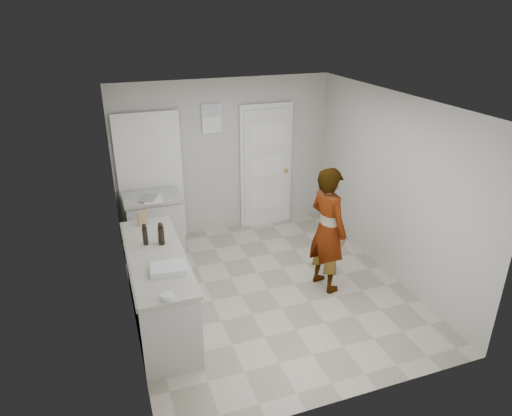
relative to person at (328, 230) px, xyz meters
name	(u,v)px	position (x,y,z in m)	size (l,w,h in m)	color
ground	(268,289)	(-0.75, 0.16, -0.84)	(4.00, 4.00, 0.00)	gray
room_shell	(215,173)	(-0.92, 2.11, 0.18)	(4.00, 4.00, 4.00)	#B8B5AE
main_counter	(159,291)	(-2.20, -0.04, -0.42)	(0.64, 1.96, 0.93)	silver
side_counter	(155,226)	(-2.00, 1.71, -0.41)	(0.84, 0.61, 0.93)	silver
person	(328,230)	(0.00, 0.00, 0.00)	(0.62, 0.40, 1.69)	silver
cake_mix_box	(143,218)	(-2.24, 0.77, 0.18)	(0.11, 0.05, 0.19)	#A37951
spice_jar	(160,240)	(-2.11, 0.21, 0.12)	(0.05, 0.05, 0.08)	tan
oil_cruet_a	(161,234)	(-2.09, 0.17, 0.22)	(0.07, 0.07, 0.28)	black
oil_cruet_b	(145,235)	(-2.27, 0.23, 0.21)	(0.06, 0.06, 0.27)	black
baking_dish	(169,269)	(-2.12, -0.46, 0.11)	(0.41, 0.32, 0.07)	silver
egg_bowl	(167,296)	(-2.21, -0.94, 0.11)	(0.12, 0.12, 0.05)	silver
papers	(153,199)	(-2.00, 1.56, 0.09)	(0.26, 0.33, 0.01)	white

